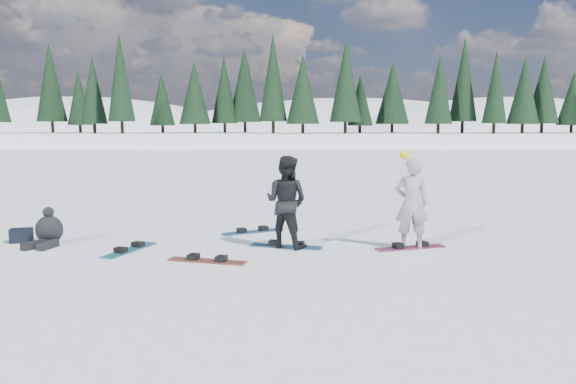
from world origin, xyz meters
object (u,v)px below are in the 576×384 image
object	(u,v)px
gear_bag	(21,235)
snowboard_loose_b	(207,261)
snowboarder_man	(286,202)
seated_rider	(48,230)
snowboard_loose_a	(130,250)
snowboard_loose_c	(253,232)
snowboarder_woman	(411,203)

from	to	relation	value
gear_bag	snowboard_loose_b	distance (m)	4.62
snowboarder_man	seated_rider	size ratio (longest dim) A/B	1.83
snowboard_loose_a	snowboard_loose_b	world-z (taller)	same
snowboard_loose_b	snowboard_loose_c	distance (m)	2.92
snowboarder_man	seated_rider	bearing A→B (deg)	23.87
snowboarder_woman	snowboard_loose_c	xyz separation A→B (m)	(-3.36, 1.71, -0.93)
snowboard_loose_b	gear_bag	bearing A→B (deg)	173.00
snowboarder_woman	snowboard_loose_a	distance (m)	5.81
snowboarder_man	snowboard_loose_a	xyz separation A→B (m)	(-3.17, -0.34, -0.94)
seated_rider	gear_bag	xyz separation A→B (m)	(-0.70, 0.25, -0.16)
seated_rider	snowboard_loose_b	size ratio (longest dim) A/B	0.70
snowboard_loose_b	snowboarder_man	bearing A→B (deg)	55.42
seated_rider	snowboarder_woman	bearing A→B (deg)	19.53
snowboarder_woman	snowboard_loose_c	bearing A→B (deg)	-25.71
seated_rider	snowboard_loose_b	xyz separation A→B (m)	(3.58, -1.49, -0.30)
snowboarder_man	seated_rider	distance (m)	5.10
gear_bag	snowboard_loose_c	world-z (taller)	gear_bag
snowboarder_man	snowboard_loose_a	bearing A→B (deg)	32.72
snowboarder_woman	snowboard_loose_a	size ratio (longest dim) A/B	1.35
seated_rider	snowboard_loose_c	world-z (taller)	seated_rider
snowboarder_woman	snowboarder_man	xyz separation A→B (m)	(-2.56, 0.12, 0.01)
snowboarder_woman	snowboard_loose_b	xyz separation A→B (m)	(-4.02, -1.12, -0.93)
snowboarder_man	snowboard_loose_b	distance (m)	2.14
snowboard_loose_b	snowboard_loose_c	size ratio (longest dim) A/B	1.00
seated_rider	gear_bag	bearing A→B (deg)	-177.52
snowboarder_man	snowboard_loose_c	bearing A→B (deg)	-36.65
snowboard_loose_a	snowboard_loose_c	world-z (taller)	same
seated_rider	snowboarder_man	bearing A→B (deg)	19.51
snowboard_loose_a	snowboard_loose_c	xyz separation A→B (m)	(2.37, 1.93, 0.00)
snowboard_loose_a	snowboard_loose_b	bearing A→B (deg)	-97.12
snowboarder_woman	gear_bag	distance (m)	8.37
seated_rider	gear_bag	distance (m)	0.76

